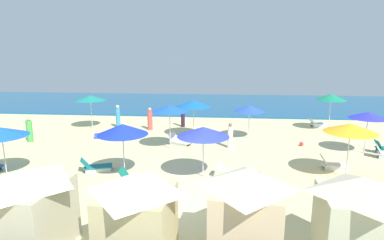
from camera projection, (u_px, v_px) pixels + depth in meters
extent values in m
plane|color=beige|center=(173.00, 202.00, 12.13)|extent=(60.00, 60.00, 0.00)
cube|color=#175383|center=(204.00, 104.00, 34.39)|extent=(60.00, 14.23, 0.12)
cube|color=#C0B998|center=(30.00, 218.00, 8.99)|extent=(2.01, 2.27, 2.01)
pyramid|color=beige|center=(25.00, 177.00, 8.73)|extent=(2.21, 2.50, 0.46)
cube|color=#C2B482|center=(138.00, 227.00, 8.53)|extent=(1.96, 1.97, 2.02)
pyramid|color=beige|center=(136.00, 182.00, 8.26)|extent=(2.16, 2.17, 0.55)
cube|color=#D0B58E|center=(245.00, 223.00, 8.60)|extent=(1.97, 2.10, 2.15)
pyramid|color=beige|center=(246.00, 178.00, 8.32)|extent=(2.17, 2.31, 0.49)
cube|color=beige|center=(357.00, 232.00, 8.25)|extent=(2.04, 1.98, 2.10)
pyramid|color=beige|center=(363.00, 186.00, 7.97)|extent=(2.25, 2.18, 0.46)
cylinder|color=silver|center=(194.00, 122.00, 21.15)|extent=(0.05, 0.05, 2.03)
cone|color=#165EAF|center=(194.00, 103.00, 20.89)|extent=(2.32, 2.32, 0.44)
cylinder|color=silver|center=(249.00, 125.00, 20.74)|extent=(0.05, 0.05, 1.80)
cone|color=blue|center=(249.00, 108.00, 20.51)|extent=(2.01, 2.01, 0.40)
cylinder|color=silver|center=(330.00, 115.00, 22.75)|extent=(0.05, 0.05, 2.22)
cone|color=#178059|center=(331.00, 97.00, 22.46)|extent=(2.04, 2.04, 0.45)
cube|color=silver|center=(320.00, 126.00, 23.75)|extent=(1.01, 0.26, 0.24)
cube|color=silver|center=(316.00, 125.00, 24.25)|extent=(1.01, 0.26, 0.24)
cube|color=silver|center=(318.00, 124.00, 23.97)|extent=(1.24, 0.84, 0.06)
cube|color=silver|center=(312.00, 121.00, 23.86)|extent=(0.49, 0.64, 0.43)
cylinder|color=silver|center=(91.00, 114.00, 23.54)|extent=(0.05, 0.05, 2.07)
cone|color=#1C7E72|center=(90.00, 98.00, 23.28)|extent=(2.23, 2.23, 0.38)
cylinder|color=silver|center=(348.00, 155.00, 14.28)|extent=(0.05, 0.05, 2.11)
cone|color=yellow|center=(351.00, 128.00, 14.01)|extent=(2.28, 2.28, 0.41)
cube|color=silver|center=(337.00, 169.00, 15.19)|extent=(1.08, 0.10, 0.20)
cube|color=silver|center=(334.00, 166.00, 15.68)|extent=(1.08, 0.10, 0.20)
cube|color=silver|center=(335.00, 165.00, 15.41)|extent=(1.24, 0.66, 0.06)
cube|color=silver|center=(324.00, 160.00, 15.44)|extent=(0.38, 0.58, 0.49)
cylinder|color=silver|center=(4.00, 156.00, 14.53)|extent=(0.05, 0.05, 1.87)
cone|color=blue|center=(1.00, 132.00, 14.29)|extent=(2.31, 2.31, 0.41)
cylinder|color=silver|center=(203.00, 157.00, 14.39)|extent=(0.05, 0.05, 1.90)
cone|color=blue|center=(203.00, 132.00, 14.14)|extent=(2.35, 2.35, 0.44)
cube|color=silver|center=(233.00, 178.00, 14.11)|extent=(1.22, 0.33, 0.22)
cube|color=silver|center=(236.00, 174.00, 14.62)|extent=(1.22, 0.33, 0.22)
cube|color=silver|center=(234.00, 173.00, 14.34)|extent=(1.50, 0.95, 0.06)
cube|color=silver|center=(221.00, 168.00, 14.50)|extent=(0.50, 0.68, 0.39)
cylinder|color=silver|center=(170.00, 130.00, 18.51)|extent=(0.05, 0.05, 2.23)
cone|color=blue|center=(170.00, 108.00, 18.23)|extent=(2.11, 2.11, 0.36)
cube|color=silver|center=(178.00, 145.00, 19.14)|extent=(1.06, 0.57, 0.21)
cube|color=silver|center=(184.00, 142.00, 19.62)|extent=(1.06, 0.57, 0.21)
cube|color=white|center=(181.00, 142.00, 19.35)|extent=(1.47, 1.20, 0.06)
cube|color=white|center=(173.00, 137.00, 19.62)|extent=(0.58, 0.72, 0.48)
cylinder|color=silver|center=(124.00, 155.00, 14.46)|extent=(0.05, 0.05, 1.97)
cone|color=#1B34CB|center=(123.00, 129.00, 14.20)|extent=(2.27, 2.27, 0.48)
cube|color=silver|center=(134.00, 185.00, 13.43)|extent=(1.08, 0.14, 0.19)
cube|color=silver|center=(139.00, 180.00, 13.91)|extent=(1.08, 0.14, 0.19)
cube|color=#126D58|center=(136.00, 180.00, 13.64)|extent=(1.25, 0.70, 0.06)
cube|color=#126D58|center=(124.00, 174.00, 13.69)|extent=(0.39, 0.59, 0.50)
cube|color=silver|center=(98.00, 171.00, 15.03)|extent=(1.11, 0.44, 0.19)
cube|color=silver|center=(99.00, 167.00, 15.51)|extent=(1.11, 0.44, 0.19)
cube|color=#1A6E6E|center=(98.00, 166.00, 15.24)|extent=(1.42, 1.01, 0.06)
cube|color=#1A6E6E|center=(85.00, 163.00, 15.04)|extent=(0.55, 0.67, 0.46)
cylinder|color=silver|center=(366.00, 136.00, 17.71)|extent=(0.05, 0.05, 2.00)
cone|color=#2E31D9|center=(368.00, 115.00, 17.46)|extent=(2.03, 2.03, 0.37)
cube|color=#0D6957|center=(378.00, 144.00, 17.86)|extent=(0.31, 0.57, 0.46)
cube|color=silver|center=(379.00, 149.00, 17.09)|extent=(0.50, 0.66, 0.46)
cylinder|color=green|center=(30.00, 131.00, 20.02)|extent=(0.46, 0.46, 1.36)
sphere|color=tan|center=(28.00, 119.00, 19.85)|extent=(0.23, 0.23, 0.23)
cylinder|color=white|center=(230.00, 137.00, 18.78)|extent=(0.35, 0.35, 1.30)
sphere|color=#8B664A|center=(230.00, 125.00, 18.62)|extent=(0.23, 0.23, 0.23)
cylinder|color=#D74F4A|center=(150.00, 120.00, 23.09)|extent=(0.41, 0.41, 1.40)
sphere|color=tan|center=(150.00, 109.00, 22.92)|extent=(0.24, 0.24, 0.24)
cylinder|color=#2F1D36|center=(183.00, 118.00, 23.99)|extent=(0.42, 0.42, 1.41)
sphere|color=#9B613E|center=(183.00, 107.00, 23.81)|extent=(0.26, 0.26, 0.26)
cylinder|color=#3A8CCA|center=(118.00, 118.00, 23.76)|extent=(0.45, 0.45, 1.47)
sphere|color=beige|center=(117.00, 107.00, 23.57)|extent=(0.25, 0.25, 0.25)
sphere|color=yellow|center=(259.00, 175.00, 14.30)|extent=(0.37, 0.37, 0.37)
cube|color=#3252B2|center=(98.00, 136.00, 20.93)|extent=(0.52, 0.48, 0.30)
sphere|color=red|center=(301.00, 144.00, 19.27)|extent=(0.25, 0.25, 0.25)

